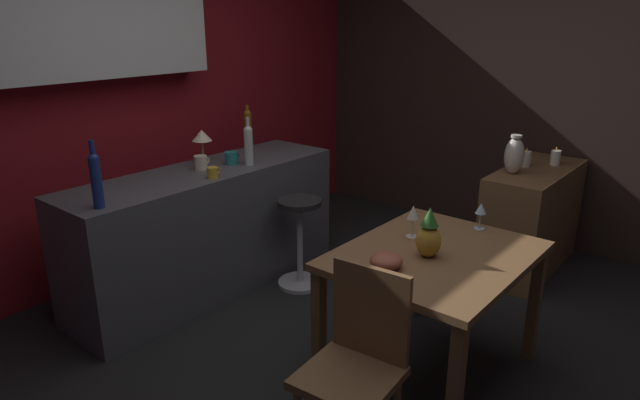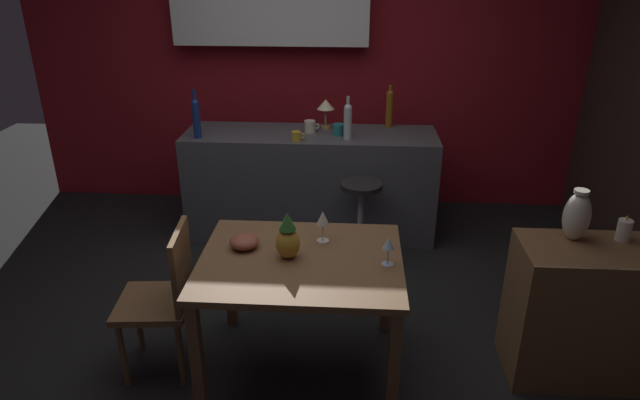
% 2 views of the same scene
% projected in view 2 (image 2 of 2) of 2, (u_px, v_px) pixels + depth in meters
% --- Properties ---
extents(ground_plane, '(9.00, 9.00, 0.00)m').
position_uv_depth(ground_plane, '(283.00, 321.00, 3.71)').
color(ground_plane, black).
extents(wall_kitchen_back, '(5.20, 0.33, 2.60)m').
position_uv_depth(wall_kitchen_back, '(301.00, 56.00, 5.03)').
color(wall_kitchen_back, maroon).
rests_on(wall_kitchen_back, ground_plane).
extents(dining_table, '(1.10, 0.89, 0.74)m').
position_uv_depth(dining_table, '(301.00, 273.00, 3.04)').
color(dining_table, brown).
rests_on(dining_table, ground_plane).
extents(kitchen_counter, '(2.10, 0.60, 0.90)m').
position_uv_depth(kitchen_counter, '(311.00, 183.00, 4.76)').
color(kitchen_counter, '#4C4C51').
rests_on(kitchen_counter, ground_plane).
extents(sideboard_cabinet, '(1.10, 0.44, 0.82)m').
position_uv_depth(sideboard_cabinet, '(611.00, 313.00, 3.10)').
color(sideboard_cabinet, brown).
rests_on(sideboard_cabinet, ground_plane).
extents(chair_near_window, '(0.43, 0.43, 0.90)m').
position_uv_depth(chair_near_window, '(165.00, 296.00, 3.10)').
color(chair_near_window, brown).
rests_on(chair_near_window, ground_plane).
extents(bar_stool, '(0.34, 0.34, 0.68)m').
position_uv_depth(bar_stool, '(360.00, 220.00, 4.29)').
color(bar_stool, '#262323').
rests_on(bar_stool, ground_plane).
extents(wine_glass_left, '(0.06, 0.06, 0.16)m').
position_uv_depth(wine_glass_left, '(388.00, 245.00, 2.89)').
color(wine_glass_left, silver).
rests_on(wine_glass_left, dining_table).
extents(wine_glass_right, '(0.07, 0.07, 0.19)m').
position_uv_depth(wine_glass_right, '(323.00, 219.00, 3.13)').
color(wine_glass_right, silver).
rests_on(wine_glass_right, dining_table).
extents(pineapple_centerpiece, '(0.13, 0.13, 0.27)m').
position_uv_depth(pineapple_centerpiece, '(288.00, 238.00, 2.97)').
color(pineapple_centerpiece, gold).
rests_on(pineapple_centerpiece, dining_table).
extents(fruit_bowl, '(0.17, 0.17, 0.08)m').
position_uv_depth(fruit_bowl, '(244.00, 242.00, 3.10)').
color(fruit_bowl, '#9E4C38').
rests_on(fruit_bowl, dining_table).
extents(wine_bottle_amber, '(0.06, 0.06, 0.36)m').
position_uv_depth(wine_bottle_amber, '(390.00, 107.00, 4.68)').
color(wine_bottle_amber, '#8C5114').
rests_on(wine_bottle_amber, kitchen_counter).
extents(wine_bottle_clear, '(0.06, 0.06, 0.35)m').
position_uv_depth(wine_bottle_clear, '(348.00, 120.00, 4.37)').
color(wine_bottle_clear, silver).
rests_on(wine_bottle_clear, kitchen_counter).
extents(wine_bottle_cobalt, '(0.06, 0.06, 0.39)m').
position_uv_depth(wine_bottle_cobalt, '(196.00, 116.00, 4.39)').
color(wine_bottle_cobalt, navy).
rests_on(wine_bottle_cobalt, kitchen_counter).
extents(cup_mustard, '(0.11, 0.07, 0.08)m').
position_uv_depth(cup_mustard, '(296.00, 136.00, 4.37)').
color(cup_mustard, gold).
rests_on(cup_mustard, kitchen_counter).
extents(cup_cream, '(0.13, 0.09, 0.10)m').
position_uv_depth(cup_cream, '(310.00, 127.00, 4.58)').
color(cup_cream, beige).
rests_on(cup_cream, kitchen_counter).
extents(cup_teal, '(0.13, 0.09, 0.09)m').
position_uv_depth(cup_teal, '(339.00, 129.00, 4.52)').
color(cup_teal, teal).
rests_on(cup_teal, kitchen_counter).
extents(counter_lamp, '(0.15, 0.15, 0.25)m').
position_uv_depth(counter_lamp, '(326.00, 106.00, 4.62)').
color(counter_lamp, '#A58447').
rests_on(counter_lamp, kitchen_counter).
extents(pillar_candle_short, '(0.08, 0.08, 0.15)m').
position_uv_depth(pillar_candle_short, '(624.00, 230.00, 3.00)').
color(pillar_candle_short, white).
rests_on(pillar_candle_short, sideboard_cabinet).
extents(vase_ceramic_ivory, '(0.14, 0.14, 0.29)m').
position_uv_depth(vase_ceramic_ivory, '(577.00, 216.00, 2.98)').
color(vase_ceramic_ivory, beige).
rests_on(vase_ceramic_ivory, sideboard_cabinet).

